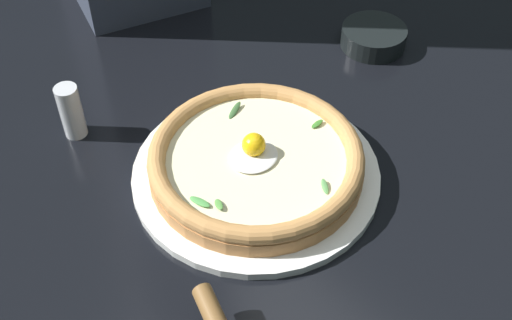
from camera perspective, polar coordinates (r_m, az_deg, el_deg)
ground_plane at (r=0.89m, az=3.00°, el=-2.56°), size 2.40×2.40×0.03m
pizza_plate at (r=0.88m, az=0.00°, el=-1.18°), size 0.33×0.33×0.01m
pizza at (r=0.86m, az=-0.00°, el=0.00°), size 0.28×0.28×0.06m
side_bowl at (r=1.11m, az=10.15°, el=10.46°), size 0.11×0.11×0.03m
pepper_shaker at (r=0.95m, az=-15.74°, el=4.08°), size 0.03×0.03×0.08m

